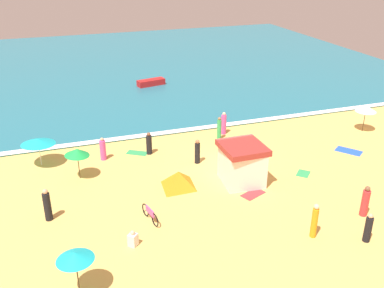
{
  "coord_description": "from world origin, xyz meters",
  "views": [
    {
      "loc": [
        -10.47,
        -23.52,
        13.13
      ],
      "look_at": [
        -1.69,
        2.14,
        0.8
      ],
      "focal_mm": 40.7,
      "sensor_mm": 36.0,
      "label": 1
    }
  ],
  "objects_px": {
    "beachgoer_3": "(103,150)",
    "beachgoer_6": "(197,152)",
    "beach_umbrella_0": "(366,109)",
    "lifeguard_cabana": "(242,163)",
    "beachgoer_1": "(315,221)",
    "beach_umbrella_2": "(77,152)",
    "beachgoer_7": "(365,202)",
    "beach_umbrella_1": "(38,141)",
    "beachgoer_5": "(368,228)",
    "beach_umbrella_4": "(75,256)",
    "small_boat_0": "(151,82)",
    "beachgoer_8": "(224,124)",
    "parked_bicycle": "(150,214)",
    "beachgoer_0": "(47,205)",
    "beachgoer_2": "(133,239)",
    "beachgoer_9": "(149,144)",
    "beachgoer_4": "(219,129)",
    "beach_tent": "(179,179)"
  },
  "relations": [
    {
      "from": "beach_umbrella_2",
      "to": "beachgoer_7",
      "type": "xyz_separation_m",
      "value": [
        13.95,
        -9.09,
        -0.97
      ]
    },
    {
      "from": "parked_bicycle",
      "to": "beachgoer_9",
      "type": "distance_m",
      "value": 8.12
    },
    {
      "from": "beach_umbrella_1",
      "to": "beach_umbrella_4",
      "type": "distance_m",
      "value": 12.82
    },
    {
      "from": "beachgoer_5",
      "to": "beach_umbrella_4",
      "type": "bearing_deg",
      "value": 176.23
    },
    {
      "from": "beach_umbrella_0",
      "to": "beachgoer_5",
      "type": "bearing_deg",
      "value": -127.91
    },
    {
      "from": "beachgoer_6",
      "to": "beachgoer_3",
      "type": "bearing_deg",
      "value": 156.51
    },
    {
      "from": "beach_umbrella_4",
      "to": "small_boat_0",
      "type": "relative_size",
      "value": 0.72
    },
    {
      "from": "beachgoer_4",
      "to": "beachgoer_6",
      "type": "bearing_deg",
      "value": -132.05
    },
    {
      "from": "small_boat_0",
      "to": "beachgoer_6",
      "type": "bearing_deg",
      "value": -94.2
    },
    {
      "from": "lifeguard_cabana",
      "to": "beachgoer_3",
      "type": "bearing_deg",
      "value": 142.38
    },
    {
      "from": "beach_umbrella_4",
      "to": "beachgoer_6",
      "type": "xyz_separation_m",
      "value": [
        8.62,
        9.73,
        -1.13
      ]
    },
    {
      "from": "beachgoer_3",
      "to": "beachgoer_8",
      "type": "relative_size",
      "value": 0.91
    },
    {
      "from": "beach_umbrella_1",
      "to": "beachgoer_5",
      "type": "relative_size",
      "value": 1.99
    },
    {
      "from": "beach_umbrella_1",
      "to": "beachgoer_2",
      "type": "distance_m",
      "value": 11.13
    },
    {
      "from": "beach_tent",
      "to": "small_boat_0",
      "type": "bearing_deg",
      "value": 80.53
    },
    {
      "from": "beachgoer_2",
      "to": "beachgoer_9",
      "type": "relative_size",
      "value": 0.53
    },
    {
      "from": "beachgoer_9",
      "to": "small_boat_0",
      "type": "xyz_separation_m",
      "value": [
        4.01,
        15.59,
        -0.33
      ]
    },
    {
      "from": "beach_tent",
      "to": "beachgoer_9",
      "type": "relative_size",
      "value": 1.68
    },
    {
      "from": "beachgoer_4",
      "to": "beachgoer_5",
      "type": "bearing_deg",
      "value": -81.04
    },
    {
      "from": "beachgoer_3",
      "to": "beachgoer_6",
      "type": "relative_size",
      "value": 0.95
    },
    {
      "from": "beach_umbrella_4",
      "to": "beachgoer_4",
      "type": "distance_m",
      "value": 17.25
    },
    {
      "from": "beachgoer_1",
      "to": "parked_bicycle",
      "type": "bearing_deg",
      "value": 151.38
    },
    {
      "from": "beachgoer_6",
      "to": "beachgoer_0",
      "type": "bearing_deg",
      "value": -158.91
    },
    {
      "from": "beach_tent",
      "to": "lifeguard_cabana",
      "type": "bearing_deg",
      "value": -9.58
    },
    {
      "from": "beach_umbrella_0",
      "to": "beachgoer_6",
      "type": "distance_m",
      "value": 14.13
    },
    {
      "from": "beachgoer_6",
      "to": "small_boat_0",
      "type": "height_order",
      "value": "beachgoer_6"
    },
    {
      "from": "beach_umbrella_0",
      "to": "beachgoer_2",
      "type": "height_order",
      "value": "beach_umbrella_0"
    },
    {
      "from": "small_boat_0",
      "to": "beachgoer_2",
      "type": "bearing_deg",
      "value": -105.87
    },
    {
      "from": "beach_umbrella_2",
      "to": "small_boat_0",
      "type": "height_order",
      "value": "beach_umbrella_2"
    },
    {
      "from": "beach_umbrella_1",
      "to": "beachgoer_6",
      "type": "bearing_deg",
      "value": -17.09
    },
    {
      "from": "lifeguard_cabana",
      "to": "beachgoer_7",
      "type": "bearing_deg",
      "value": -49.51
    },
    {
      "from": "beachgoer_2",
      "to": "beachgoer_7",
      "type": "bearing_deg",
      "value": -6.66
    },
    {
      "from": "small_boat_0",
      "to": "beachgoer_8",
      "type": "bearing_deg",
      "value": -80.91
    },
    {
      "from": "beachgoer_8",
      "to": "beachgoer_7",
      "type": "bearing_deg",
      "value": -77.65
    },
    {
      "from": "beachgoer_3",
      "to": "beachgoer_4",
      "type": "distance_m",
      "value": 8.67
    },
    {
      "from": "beach_tent",
      "to": "beachgoer_7",
      "type": "distance_m",
      "value": 10.43
    },
    {
      "from": "beachgoer_6",
      "to": "beach_umbrella_0",
      "type": "bearing_deg",
      "value": 4.11
    },
    {
      "from": "beachgoer_2",
      "to": "beachgoer_9",
      "type": "bearing_deg",
      "value": 71.84
    },
    {
      "from": "beach_tent",
      "to": "beachgoer_5",
      "type": "relative_size",
      "value": 1.71
    },
    {
      "from": "parked_bicycle",
      "to": "beachgoer_6",
      "type": "height_order",
      "value": "beachgoer_6"
    },
    {
      "from": "beach_umbrella_1",
      "to": "beach_umbrella_4",
      "type": "relative_size",
      "value": 1.44
    },
    {
      "from": "beach_umbrella_1",
      "to": "beachgoer_3",
      "type": "height_order",
      "value": "beach_umbrella_1"
    },
    {
      "from": "beachgoer_5",
      "to": "beachgoer_8",
      "type": "xyz_separation_m",
      "value": [
        -1.43,
        14.65,
        0.09
      ]
    },
    {
      "from": "parked_bicycle",
      "to": "beachgoer_2",
      "type": "height_order",
      "value": "beachgoer_2"
    },
    {
      "from": "parked_bicycle",
      "to": "beachgoer_8",
      "type": "relative_size",
      "value": 1.02
    },
    {
      "from": "beach_umbrella_4",
      "to": "beachgoer_9",
      "type": "height_order",
      "value": "beach_umbrella_4"
    },
    {
      "from": "beachgoer_0",
      "to": "beachgoer_5",
      "type": "xyz_separation_m",
      "value": [
        14.6,
        -6.93,
        -0.14
      ]
    },
    {
      "from": "beach_umbrella_0",
      "to": "beachgoer_2",
      "type": "relative_size",
      "value": 2.47
    },
    {
      "from": "parked_bicycle",
      "to": "beachgoer_0",
      "type": "bearing_deg",
      "value": 160.41
    },
    {
      "from": "lifeguard_cabana",
      "to": "beachgoer_1",
      "type": "relative_size",
      "value": 1.42
    }
  ]
}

